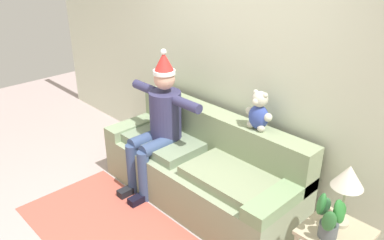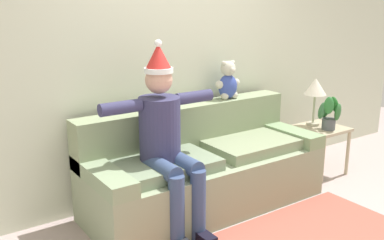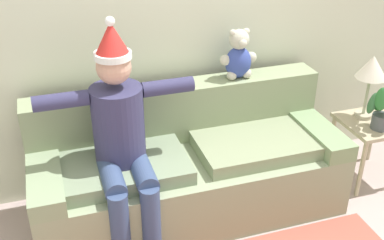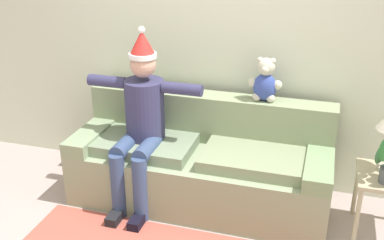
{
  "view_description": "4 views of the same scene",
  "coord_description": "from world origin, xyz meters",
  "px_view_note": "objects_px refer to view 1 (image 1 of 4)",
  "views": [
    {
      "loc": [
        2.44,
        -1.44,
        2.54
      ],
      "look_at": [
        -0.07,
        0.97,
        0.92
      ],
      "focal_mm": 36.38,
      "sensor_mm": 36.0,
      "label": 1
    },
    {
      "loc": [
        -2.22,
        -1.99,
        1.83
      ],
      "look_at": [
        -0.16,
        0.99,
        0.85
      ],
      "focal_mm": 40.85,
      "sensor_mm": 36.0,
      "label": 2
    },
    {
      "loc": [
        -0.87,
        -1.76,
        2.34
      ],
      "look_at": [
        -0.01,
        0.89,
        0.83
      ],
      "focal_mm": 44.51,
      "sensor_mm": 36.0,
      "label": 3
    },
    {
      "loc": [
        0.97,
        -2.47,
        2.34
      ],
      "look_at": [
        -0.05,
        0.92,
        0.81
      ],
      "focal_mm": 43.63,
      "sensor_mm": 36.0,
      "label": 4
    }
  ],
  "objects_px": {
    "person_seated": "(159,121)",
    "couch": "(202,169)",
    "side_table": "(335,240)",
    "potted_plant": "(330,217)",
    "table_lamp": "(348,179)",
    "teddy_bear": "(259,112)"
  },
  "relations": [
    {
      "from": "table_lamp",
      "to": "side_table",
      "type": "bearing_deg",
      "value": -73.63
    },
    {
      "from": "side_table",
      "to": "potted_plant",
      "type": "relative_size",
      "value": 1.41
    },
    {
      "from": "couch",
      "to": "potted_plant",
      "type": "relative_size",
      "value": 5.97
    },
    {
      "from": "couch",
      "to": "person_seated",
      "type": "distance_m",
      "value": 0.68
    },
    {
      "from": "couch",
      "to": "side_table",
      "type": "distance_m",
      "value": 1.53
    },
    {
      "from": "person_seated",
      "to": "potted_plant",
      "type": "relative_size",
      "value": 4.18
    },
    {
      "from": "couch",
      "to": "side_table",
      "type": "xyz_separation_m",
      "value": [
        1.53,
        -0.09,
        0.09
      ]
    },
    {
      "from": "person_seated",
      "to": "potted_plant",
      "type": "distance_m",
      "value": 1.99
    },
    {
      "from": "side_table",
      "to": "potted_plant",
      "type": "xyz_separation_m",
      "value": [
        -0.03,
        -0.11,
        0.27
      ]
    },
    {
      "from": "couch",
      "to": "person_seated",
      "type": "xyz_separation_m",
      "value": [
        -0.49,
        -0.17,
        0.44
      ]
    },
    {
      "from": "teddy_bear",
      "to": "table_lamp",
      "type": "relative_size",
      "value": 0.73
    },
    {
      "from": "teddy_bear",
      "to": "table_lamp",
      "type": "distance_m",
      "value": 1.05
    },
    {
      "from": "person_seated",
      "to": "teddy_bear",
      "type": "height_order",
      "value": "person_seated"
    },
    {
      "from": "side_table",
      "to": "potted_plant",
      "type": "distance_m",
      "value": 0.29
    },
    {
      "from": "couch",
      "to": "person_seated",
      "type": "bearing_deg",
      "value": -161.14
    },
    {
      "from": "table_lamp",
      "to": "potted_plant",
      "type": "height_order",
      "value": "table_lamp"
    },
    {
      "from": "potted_plant",
      "to": "couch",
      "type": "bearing_deg",
      "value": 172.6
    },
    {
      "from": "person_seated",
      "to": "potted_plant",
      "type": "xyz_separation_m",
      "value": [
        1.99,
        -0.03,
        -0.09
      ]
    },
    {
      "from": "couch",
      "to": "side_table",
      "type": "height_order",
      "value": "couch"
    },
    {
      "from": "potted_plant",
      "to": "side_table",
      "type": "bearing_deg",
      "value": 75.87
    },
    {
      "from": "teddy_bear",
      "to": "table_lamp",
      "type": "xyz_separation_m",
      "value": [
        1.02,
        -0.24,
        -0.15
      ]
    },
    {
      "from": "person_seated",
      "to": "couch",
      "type": "bearing_deg",
      "value": 18.86
    }
  ]
}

